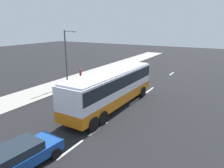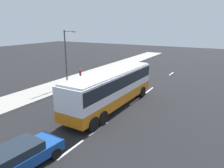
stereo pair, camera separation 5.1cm
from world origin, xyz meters
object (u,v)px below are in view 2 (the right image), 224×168
at_px(car_blue_saloon, 20,156).
at_px(pedestrian_near_curb, 80,74).
at_px(street_lamp, 67,54).
at_px(coach_bus, 112,85).

height_order(car_blue_saloon, pedestrian_near_curb, pedestrian_near_curb).
bearing_deg(street_lamp, pedestrian_near_curb, 5.99).
bearing_deg(car_blue_saloon, street_lamp, 36.32).
bearing_deg(street_lamp, coach_bus, -112.29).
relative_size(coach_bus, pedestrian_near_curb, 7.09).
distance_m(pedestrian_near_curb, street_lamp, 3.92).
xyz_separation_m(car_blue_saloon, pedestrian_near_curb, (15.50, 8.06, 0.33)).
bearing_deg(street_lamp, car_blue_saloon, -148.78).
xyz_separation_m(coach_bus, pedestrian_near_curb, (5.81, 7.98, -0.99)).
bearing_deg(coach_bus, car_blue_saloon, -178.08).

